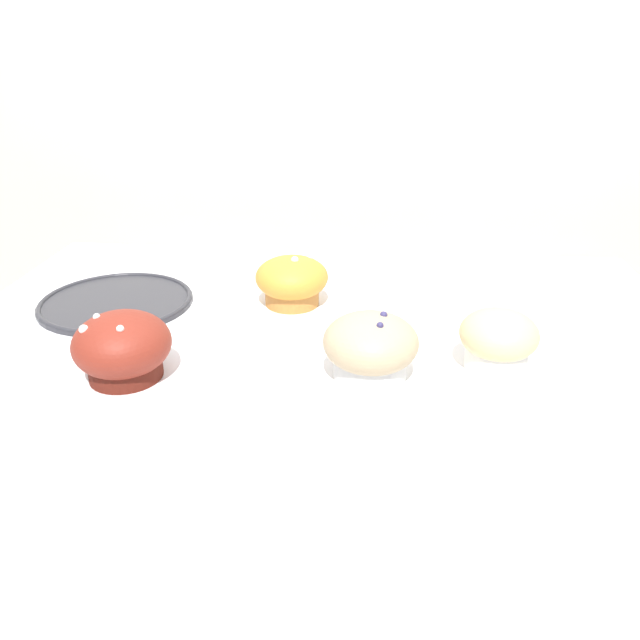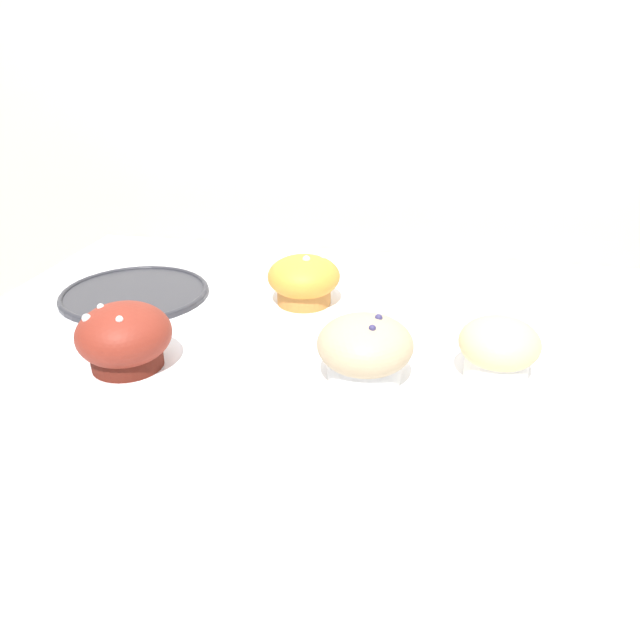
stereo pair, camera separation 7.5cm
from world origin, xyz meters
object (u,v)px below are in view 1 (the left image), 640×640
at_px(muffin_back_right, 371,347).
at_px(muffin_front_left, 498,340).
at_px(serving_plate, 116,301).
at_px(muffin_front_center, 292,281).
at_px(muffin_back_left, 123,348).

distance_m(muffin_back_right, muffin_front_left, 0.15).
bearing_deg(serving_plate, muffin_front_left, -15.48).
relative_size(muffin_back_right, serving_plate, 0.49).
distance_m(muffin_front_center, muffin_back_right, 0.23).
distance_m(muffin_back_left, muffin_back_right, 0.28).
xyz_separation_m(muffin_back_right, muffin_front_left, (0.15, 0.03, -0.00)).
bearing_deg(muffin_front_left, muffin_back_left, -172.27).
bearing_deg(serving_plate, muffin_back_right, -25.55).
bearing_deg(serving_plate, muffin_back_left, -65.44).
xyz_separation_m(muffin_front_center, muffin_back_left, (-0.16, -0.23, 0.00)).
bearing_deg(muffin_front_center, muffin_back_left, -125.77).
bearing_deg(muffin_front_center, muffin_front_left, -32.64).
bearing_deg(muffin_front_left, muffin_front_center, 147.36).
bearing_deg(muffin_front_left, serving_plate, 164.52).
xyz_separation_m(muffin_back_left, serving_plate, (-0.09, 0.20, -0.03)).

